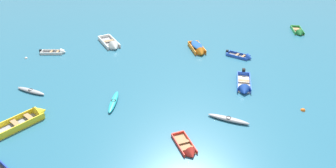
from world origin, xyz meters
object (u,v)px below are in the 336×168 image
object	(u,v)px
rowboat_blue_outer_right	(244,57)
rowboat_yellow_far_back	(31,117)
kayak_grey_cluster_inner	(31,91)
rowboat_orange_back_row_center	(198,49)
rowboat_white_center	(58,52)
rowboat_blue_cluster_outer	(244,87)
kayak_turquoise_outer_left	(114,102)
rowboat_green_back_row_left	(299,33)
rowboat_red_distant_center	(189,151)
mooring_buoy_between_boats_right	(303,110)
kayak_grey_midfield_right	(228,119)
mooring_buoy_midfield	(26,58)
rowboat_white_foreground_center	(112,46)

from	to	relation	value
rowboat_blue_outer_right	rowboat_yellow_far_back	bearing A→B (deg)	-153.27
kayak_grey_cluster_inner	rowboat_orange_back_row_center	bearing A→B (deg)	25.67
rowboat_white_center	rowboat_blue_cluster_outer	bearing A→B (deg)	-26.42
rowboat_blue_cluster_outer	kayak_turquoise_outer_left	bearing A→B (deg)	-172.39
rowboat_blue_outer_right	rowboat_green_back_row_left	xyz separation A→B (m)	(9.42, 6.97, 0.02)
kayak_turquoise_outer_left	rowboat_yellow_far_back	bearing A→B (deg)	-162.97
rowboat_red_distant_center	mooring_buoy_between_boats_right	distance (m)	10.83
rowboat_red_distant_center	kayak_grey_midfield_right	world-z (taller)	rowboat_red_distant_center
rowboat_green_back_row_left	mooring_buoy_between_boats_right	xyz separation A→B (m)	(-7.56, -17.29, -0.16)
rowboat_blue_outer_right	kayak_grey_midfield_right	size ratio (longest dim) A/B	0.90
rowboat_blue_cluster_outer	mooring_buoy_between_boats_right	distance (m)	5.38
rowboat_orange_back_row_center	kayak_grey_midfield_right	world-z (taller)	rowboat_orange_back_row_center
rowboat_white_center	mooring_buoy_midfield	distance (m)	3.44
rowboat_blue_outer_right	rowboat_blue_cluster_outer	world-z (taller)	rowboat_blue_cluster_outer
rowboat_blue_outer_right	mooring_buoy_midfield	distance (m)	24.12
kayak_turquoise_outer_left	rowboat_yellow_far_back	distance (m)	6.51
rowboat_blue_cluster_outer	mooring_buoy_midfield	xyz separation A→B (m)	(-22.09, 8.23, -0.21)
rowboat_yellow_far_back	rowboat_orange_back_row_center	bearing A→B (deg)	38.85
rowboat_yellow_far_back	rowboat_green_back_row_left	bearing A→B (deg)	30.10
kayak_grey_cluster_inner	kayak_grey_midfield_right	xyz separation A→B (m)	(16.66, -5.48, 0.01)
rowboat_green_back_row_left	rowboat_yellow_far_back	size ratio (longest dim) A/B	0.95
kayak_grey_midfield_right	rowboat_blue_cluster_outer	bearing A→B (deg)	61.03
rowboat_blue_cluster_outer	kayak_grey_midfield_right	bearing A→B (deg)	-118.97
rowboat_white_foreground_center	rowboat_red_distant_center	xyz separation A→B (m)	(6.68, -18.74, -0.09)
rowboat_yellow_far_back	kayak_turquoise_outer_left	bearing A→B (deg)	17.03
rowboat_blue_cluster_outer	rowboat_orange_back_row_center	bearing A→B (deg)	108.01
mooring_buoy_midfield	rowboat_orange_back_row_center	bearing A→B (deg)	1.37
rowboat_green_back_row_left	rowboat_blue_cluster_outer	distance (m)	17.67
rowboat_orange_back_row_center	rowboat_blue_cluster_outer	world-z (taller)	rowboat_orange_back_row_center
rowboat_yellow_far_back	kayak_grey_midfield_right	distance (m)	15.37
rowboat_blue_outer_right	kayak_turquoise_outer_left	size ratio (longest dim) A/B	0.84
rowboat_green_back_row_left	rowboat_blue_cluster_outer	world-z (taller)	rowboat_blue_cluster_outer
rowboat_white_foreground_center	mooring_buoy_between_boats_right	xyz separation A→B (m)	(16.65, -14.52, -0.20)
rowboat_orange_back_row_center	rowboat_white_foreground_center	bearing A→B (deg)	168.41
kayak_grey_cluster_inner	rowboat_green_back_row_left	world-z (taller)	rowboat_green_back_row_left
mooring_buoy_midfield	kayak_grey_midfield_right	bearing A→B (deg)	-33.52
mooring_buoy_between_boats_right	rowboat_white_center	bearing A→B (deg)	149.90
rowboat_red_distant_center	mooring_buoy_midfield	size ratio (longest dim) A/B	9.30
mooring_buoy_midfield	rowboat_white_center	bearing A→B (deg)	19.41
rowboat_blue_outer_right	rowboat_red_distant_center	size ratio (longest dim) A/B	0.98
kayak_grey_cluster_inner	rowboat_blue_outer_right	bearing A→B (deg)	15.17
kayak_grey_cluster_inner	rowboat_blue_cluster_outer	xyz separation A→B (m)	(19.25, -0.80, 0.07)
rowboat_yellow_far_back	kayak_grey_midfield_right	bearing A→B (deg)	-4.54
rowboat_green_back_row_left	mooring_buoy_between_boats_right	size ratio (longest dim) A/B	9.49
rowboat_orange_back_row_center	rowboat_yellow_far_back	distance (m)	19.38
rowboat_green_back_row_left	rowboat_white_center	size ratio (longest dim) A/B	1.20
rowboat_green_back_row_left	rowboat_blue_cluster_outer	size ratio (longest dim) A/B	0.88
rowboat_white_foreground_center	mooring_buoy_midfield	bearing A→B (deg)	-164.83
rowboat_white_center	mooring_buoy_between_boats_right	size ratio (longest dim) A/B	7.92
mooring_buoy_midfield	rowboat_blue_cluster_outer	bearing A→B (deg)	-20.43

